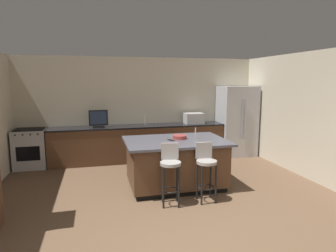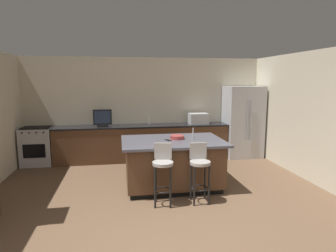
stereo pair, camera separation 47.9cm
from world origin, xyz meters
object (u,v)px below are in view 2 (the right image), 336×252
object	(u,v)px
bar_stool_right	(200,167)
fruit_bowl	(177,137)
tv_monitor	(103,119)
refrigerator	(243,122)
cell_phone	(168,140)
bar_stool_left	(163,168)
kitchen_island	(173,163)
range_oven	(37,146)
microwave	(198,119)

from	to	relation	value
bar_stool_right	fruit_bowl	bearing A→B (deg)	104.60
bar_stool_right	tv_monitor	bearing A→B (deg)	123.16
refrigerator	fruit_bowl	distance (m)	2.83
fruit_bowl	cell_phone	bearing A→B (deg)	-152.30
refrigerator	bar_stool_left	size ratio (longest dim) A/B	1.85
bar_stool_right	cell_phone	distance (m)	0.92
refrigerator	cell_phone	bearing A→B (deg)	-140.25
kitchen_island	bar_stool_right	xyz separation A→B (m)	(0.31, -0.78, 0.13)
bar_stool_left	bar_stool_right	xyz separation A→B (m)	(0.62, -0.00, -0.01)
cell_phone	bar_stool_left	bearing A→B (deg)	-130.08
bar_stool_left	bar_stool_right	world-z (taller)	bar_stool_left
range_oven	bar_stool_right	world-z (taller)	bar_stool_right
tv_monitor	fruit_bowl	size ratio (longest dim) A/B	1.66
refrigerator	bar_stool_right	bearing A→B (deg)	-125.56
range_oven	microwave	world-z (taller)	microwave
range_oven	cell_phone	size ratio (longest dim) A/B	6.13
microwave	cell_phone	distance (m)	2.31
bar_stool_left	fruit_bowl	world-z (taller)	bar_stool_left
refrigerator	cell_phone	world-z (taller)	refrigerator
refrigerator	bar_stool_left	world-z (taller)	refrigerator
cell_phone	bar_stool_right	bearing A→B (deg)	-86.75
kitchen_island	microwave	distance (m)	2.32
bar_stool_right	fruit_bowl	world-z (taller)	bar_stool_right
fruit_bowl	cell_phone	distance (m)	0.22
range_oven	fruit_bowl	world-z (taller)	fruit_bowl
kitchen_island	fruit_bowl	bearing A→B (deg)	40.35
tv_monitor	bar_stool_right	bearing A→B (deg)	-58.00
tv_monitor	cell_phone	bearing A→B (deg)	-56.46
refrigerator	fruit_bowl	xyz separation A→B (m)	(-2.15, -1.85, 0.01)
microwave	tv_monitor	world-z (taller)	tv_monitor
bar_stool_right	fruit_bowl	size ratio (longest dim) A/B	3.70
microwave	bar_stool_right	xyz separation A→B (m)	(-0.74, -2.77, -0.44)
kitchen_island	tv_monitor	world-z (taller)	tv_monitor
tv_monitor	bar_stool_left	bearing A→B (deg)	-68.26
bar_stool_left	cell_phone	world-z (taller)	bar_stool_left
microwave	bar_stool_left	bearing A→B (deg)	-116.00
kitchen_island	bar_stool_left	bearing A→B (deg)	-111.40
kitchen_island	refrigerator	bearing A→B (deg)	40.67
range_oven	bar_stool_left	world-z (taller)	bar_stool_left
kitchen_island	cell_phone	size ratio (longest dim) A/B	12.73
tv_monitor	bar_stool_left	xyz separation A→B (m)	(1.09, -2.72, -0.49)
refrigerator	cell_phone	distance (m)	3.05
microwave	range_oven	bearing A→B (deg)	-179.98
bar_stool_right	microwave	bearing A→B (deg)	76.28
microwave	cell_phone	bearing A→B (deg)	-119.58
tv_monitor	fruit_bowl	distance (m)	2.39
kitchen_island	range_oven	world-z (taller)	range_oven
bar_stool_left	fruit_bowl	size ratio (longest dim) A/B	3.77
microwave	tv_monitor	distance (m)	2.44
cell_phone	fruit_bowl	bearing A→B (deg)	3.13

